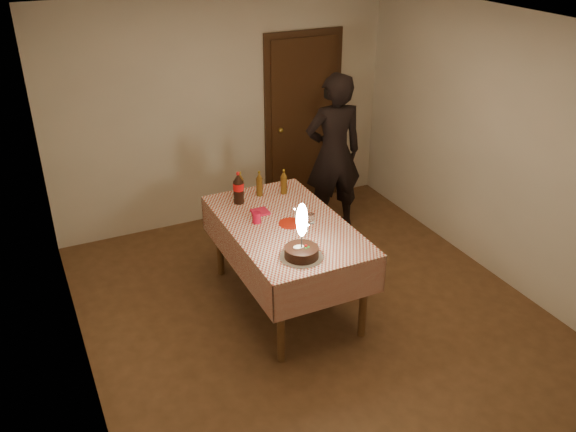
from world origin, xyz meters
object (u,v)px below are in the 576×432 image
object	(u,v)px
dining_table	(286,234)
clear_cup	(310,218)
amber_bottle_right	(284,182)
birthday_cake	(302,245)
photographer	(334,153)
red_plate	(291,223)
amber_bottle_left	(240,185)
red_cup	(257,218)
cola_bottle	(238,188)
amber_bottle_mid	(259,184)

from	to	relation	value
dining_table	clear_cup	world-z (taller)	clear_cup
dining_table	amber_bottle_right	world-z (taller)	amber_bottle_right
birthday_cake	photographer	xyz separation A→B (m)	(1.27, 1.75, -0.05)
clear_cup	photographer	size ratio (longest dim) A/B	0.05
red_plate	photographer	size ratio (longest dim) A/B	0.12
amber_bottle_left	amber_bottle_right	bearing A→B (deg)	-16.80
red_cup	cola_bottle	world-z (taller)	cola_bottle
red_cup	amber_bottle_left	world-z (taller)	amber_bottle_left
red_plate	amber_bottle_right	world-z (taller)	amber_bottle_right
clear_cup	amber_bottle_right	size ratio (longest dim) A/B	0.35
birthday_cake	amber_bottle_left	size ratio (longest dim) A/B	1.90
dining_table	red_cup	world-z (taller)	red_cup
red_plate	amber_bottle_mid	size ratio (longest dim) A/B	0.86
birthday_cake	photographer	bearing A→B (deg)	53.97
red_cup	amber_bottle_mid	world-z (taller)	amber_bottle_mid
red_cup	amber_bottle_right	world-z (taller)	amber_bottle_right
photographer	red_plate	bearing A→B (deg)	-132.74
amber_bottle_left	amber_bottle_right	size ratio (longest dim) A/B	1.00
birthday_cake	photographer	size ratio (longest dim) A/B	0.27
red_plate	amber_bottle_left	bearing A→B (deg)	104.77
clear_cup	photographer	xyz separation A→B (m)	(0.94, 1.25, 0.02)
amber_bottle_mid	amber_bottle_left	bearing A→B (deg)	159.51
photographer	red_cup	bearing A→B (deg)	-142.79
amber_bottle_mid	photographer	world-z (taller)	photographer
cola_bottle	photographer	distance (m)	1.49
amber_bottle_mid	photographer	bearing A→B (deg)	25.04
red_plate	amber_bottle_right	size ratio (longest dim) A/B	0.86
red_cup	amber_bottle_mid	size ratio (longest dim) A/B	0.39
dining_table	red_plate	world-z (taller)	red_plate
clear_cup	cola_bottle	size ratio (longest dim) A/B	0.28
red_cup	cola_bottle	xyz separation A→B (m)	(0.00, 0.45, 0.10)
dining_table	photographer	xyz separation A→B (m)	(1.14, 1.17, 0.18)
amber_bottle_mid	cola_bottle	bearing A→B (deg)	-164.27
clear_cup	photographer	bearing A→B (deg)	53.17
cola_bottle	amber_bottle_mid	size ratio (longest dim) A/B	1.25
clear_cup	dining_table	bearing A→B (deg)	157.48
clear_cup	amber_bottle_right	world-z (taller)	amber_bottle_right
red_plate	amber_bottle_left	size ratio (longest dim) A/B	0.86
birthday_cake	red_cup	size ratio (longest dim) A/B	4.85
red_cup	red_plate	bearing A→B (deg)	-29.73
clear_cup	cola_bottle	distance (m)	0.79
red_plate	red_cup	size ratio (longest dim) A/B	2.20
dining_table	clear_cup	distance (m)	0.27
cola_bottle	amber_bottle_left	distance (m)	0.15
clear_cup	cola_bottle	bearing A→B (deg)	123.01
photographer	cola_bottle	bearing A→B (deg)	-156.54
cola_bottle	amber_bottle_right	size ratio (longest dim) A/B	1.25
red_plate	clear_cup	distance (m)	0.18
birthday_cake	clear_cup	bearing A→B (deg)	56.06
cola_bottle	photographer	world-z (taller)	photographer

